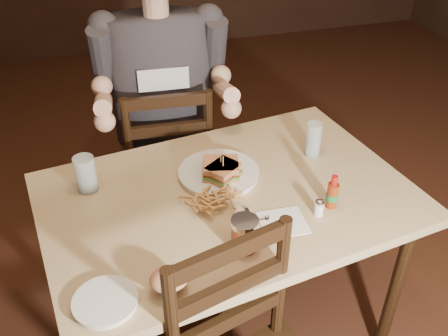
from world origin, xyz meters
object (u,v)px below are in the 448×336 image
object	(u,v)px
glass_left	(86,174)
side_plate	(105,303)
diner	(161,67)
glass_right	(313,139)
main_table	(228,210)
syrup_dispenser	(245,234)
dinner_plate	(219,174)
chair_far	(168,163)
hot_sauce	(333,192)

from	to	relation	value
glass_left	side_plate	distance (m)	0.55
diner	glass_right	size ratio (longest dim) A/B	7.37
main_table	glass_right	bearing A→B (deg)	21.07
main_table	syrup_dispenser	world-z (taller)	syrup_dispenser
side_plate	glass_right	bearing A→B (deg)	31.43
dinner_plate	main_table	bearing A→B (deg)	-89.58
dinner_plate	side_plate	distance (m)	0.67
chair_far	syrup_dispenser	size ratio (longest dim) A/B	8.42
glass_right	syrup_dispenser	world-z (taller)	glass_right
chair_far	dinner_plate	size ratio (longest dim) A/B	3.20
glass_left	main_table	bearing A→B (deg)	-19.78
glass_left	hot_sauce	xyz separation A→B (m)	(0.79, -0.33, -0.00)
glass_left	hot_sauce	bearing A→B (deg)	-22.91
diner	glass_right	distance (m)	0.72
hot_sauce	side_plate	xyz separation A→B (m)	(-0.78, -0.21, -0.06)
chair_far	side_plate	distance (m)	1.17
main_table	side_plate	distance (m)	0.60
dinner_plate	glass_left	bearing A→B (deg)	173.52
glass_left	glass_right	distance (m)	0.87
main_table	chair_far	xyz separation A→B (m)	(-0.10, 0.70, -0.23)
diner	dinner_plate	xyz separation A→B (m)	(0.10, -0.53, -0.22)
hot_sauce	syrup_dispenser	size ratio (longest dim) A/B	1.15
dinner_plate	syrup_dispenser	bearing A→B (deg)	-94.28
chair_far	side_plate	xyz separation A→B (m)	(-0.37, -1.07, 0.31)
diner	glass_left	distance (m)	0.62
dinner_plate	glass_left	distance (m)	0.48
glass_left	side_plate	size ratio (longest dim) A/B	0.77
side_plate	dinner_plate	bearing A→B (deg)	46.53
syrup_dispenser	diner	bearing A→B (deg)	86.56
diner	main_table	bearing A→B (deg)	-76.64
dinner_plate	syrup_dispenser	size ratio (longest dim) A/B	2.63
side_plate	main_table	bearing A→B (deg)	38.75
hot_sauce	syrup_dispenser	bearing A→B (deg)	-162.99
main_table	diner	bearing A→B (deg)	99.10
glass_right	side_plate	size ratio (longest dim) A/B	0.80
diner	syrup_dispenser	world-z (taller)	diner
chair_far	glass_left	size ratio (longest dim) A/B	6.92
hot_sauce	main_table	bearing A→B (deg)	152.72
glass_right	hot_sauce	bearing A→B (deg)	-103.37
chair_far	glass_left	xyz separation A→B (m)	(-0.37, -0.53, 0.37)
glass_right	side_plate	xyz separation A→B (m)	(-0.86, -0.52, -0.06)
dinner_plate	glass_left	size ratio (longest dim) A/B	2.16
diner	side_plate	world-z (taller)	diner
main_table	diner	world-z (taller)	diner
chair_far	side_plate	bearing A→B (deg)	75.40
hot_sauce	syrup_dispenser	distance (m)	0.36
dinner_plate	hot_sauce	bearing A→B (deg)	-41.30
glass_left	diner	bearing A→B (deg)	52.09
chair_far	diner	xyz separation A→B (m)	(-0.00, -0.05, 0.53)
syrup_dispenser	glass_right	bearing A→B (deg)	36.91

